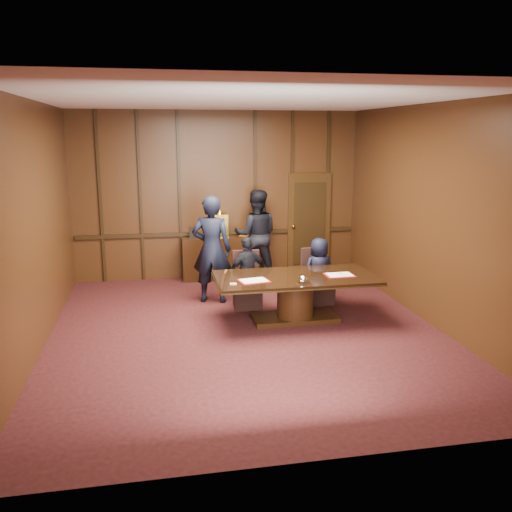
{
  "coord_description": "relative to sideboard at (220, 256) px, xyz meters",
  "views": [
    {
      "loc": [
        -1.37,
        -7.87,
        3.02
      ],
      "look_at": [
        0.28,
        0.69,
        1.05
      ],
      "focal_mm": 38.0,
      "sensor_mm": 36.0,
      "label": 1
    }
  ],
  "objects": [
    {
      "name": "sideboard",
      "position": [
        0.0,
        0.0,
        0.0
      ],
      "size": [
        1.6,
        0.45,
        1.54
      ],
      "color": "black",
      "rests_on": "ground"
    },
    {
      "name": "witness_left",
      "position": [
        -0.35,
        -1.59,
        0.49
      ],
      "size": [
        0.82,
        0.65,
        1.96
      ],
      "primitive_type": "imported",
      "rotation": [
        0.0,
        0.0,
        2.86
      ],
      "color": "black",
      "rests_on": "ground"
    },
    {
      "name": "chair_right",
      "position": [
        1.52,
        -2.01,
        -0.19
      ],
      "size": [
        0.55,
        0.55,
        0.99
      ],
      "rotation": [
        0.0,
        0.0,
        0.15
      ],
      "color": "black",
      "rests_on": "ground"
    },
    {
      "name": "witness_right",
      "position": [
        0.75,
        -0.16,
        0.46
      ],
      "size": [
        1.04,
        0.87,
        1.9
      ],
      "primitive_type": "imported",
      "rotation": [
        0.0,
        0.0,
        2.96
      ],
      "color": "black",
      "rests_on": "ground"
    },
    {
      "name": "conference_table",
      "position": [
        0.88,
        -2.89,
        0.02
      ],
      "size": [
        2.62,
        1.32,
        0.76
      ],
      "color": "black",
      "rests_on": "ground"
    },
    {
      "name": "chair_left",
      "position": [
        0.23,
        -2.01,
        -0.19
      ],
      "size": [
        0.5,
        0.5,
        0.99
      ],
      "rotation": [
        0.0,
        0.0,
        -0.05
      ],
      "color": "black",
      "rests_on": "ground"
    },
    {
      "name": "folder_right",
      "position": [
        1.59,
        -2.99,
        0.28
      ],
      "size": [
        0.46,
        0.34,
        0.02
      ],
      "rotation": [
        0.0,
        0.0,
        0.01
      ],
      "color": "maroon",
      "rests_on": "conference_table"
    },
    {
      "name": "signatory_right",
      "position": [
        1.53,
        -2.09,
        0.12
      ],
      "size": [
        0.65,
        0.47,
        1.22
      ],
      "primitive_type": "imported",
      "rotation": [
        0.0,
        0.0,
        3.29
      ],
      "color": "black",
      "rests_on": "ground"
    },
    {
      "name": "inkstand",
      "position": [
        0.88,
        -3.34,
        0.33
      ],
      "size": [
        0.2,
        0.14,
        0.12
      ],
      "color": "white",
      "rests_on": "conference_table"
    },
    {
      "name": "notepad",
      "position": [
        -0.2,
        -3.19,
        0.28
      ],
      "size": [
        0.11,
        0.09,
        0.01
      ],
      "primitive_type": "cube",
      "rotation": [
        0.0,
        0.0,
        -0.19
      ],
      "color": "#DCCB6B",
      "rests_on": "conference_table"
    },
    {
      "name": "signatory_left",
      "position": [
        0.23,
        -2.09,
        0.15
      ],
      "size": [
        0.81,
        0.5,
        1.28
      ],
      "primitive_type": "imported",
      "rotation": [
        0.0,
        0.0,
        3.41
      ],
      "color": "black",
      "rests_on": "ground"
    },
    {
      "name": "folder_left",
      "position": [
        0.15,
        -3.08,
        0.28
      ],
      "size": [
        0.51,
        0.4,
        0.02
      ],
      "rotation": [
        0.0,
        0.0,
        0.17
      ],
      "color": "maroon",
      "rests_on": "conference_table"
    },
    {
      "name": "room",
      "position": [
        0.07,
        -3.12,
        1.24
      ],
      "size": [
        7.0,
        7.04,
        3.5
      ],
      "color": "black",
      "rests_on": "ground"
    }
  ]
}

